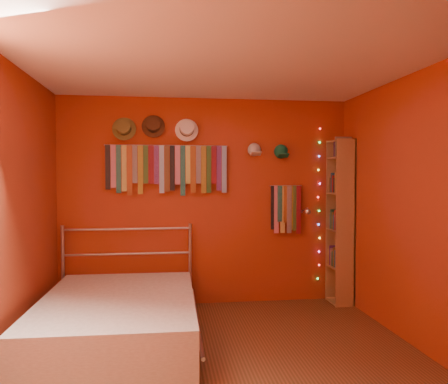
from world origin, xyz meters
name	(u,v)px	position (x,y,z in m)	size (l,w,h in m)	color
ground	(226,364)	(0.00, 0.00, 0.00)	(3.50, 3.50, 0.00)	#4F361B
back_wall	(206,201)	(0.00, 1.75, 1.25)	(3.50, 0.02, 2.50)	maroon
right_wall	(424,211)	(1.75, 0.00, 1.25)	(0.02, 3.50, 2.50)	maroon
left_wall	(0,216)	(-1.75, 0.00, 1.25)	(0.02, 3.50, 2.50)	maroon
ceiling	(226,60)	(0.00, 0.00, 2.50)	(3.50, 3.50, 0.02)	white
tie_rack	(167,167)	(-0.47, 1.69, 1.67)	(1.45, 0.03, 0.60)	#AEAEB3
small_tie_rack	(286,207)	(0.98, 1.68, 1.18)	(0.40, 0.03, 0.60)	#AEAEB3
fedora_olive	(124,128)	(-0.97, 1.66, 2.12)	(0.28, 0.15, 0.27)	brown
fedora_brown	(153,125)	(-0.63, 1.66, 2.15)	(0.27, 0.15, 0.27)	#422817
fedora_white	(187,129)	(-0.24, 1.66, 2.11)	(0.28, 0.15, 0.27)	white
cap_white	(254,150)	(0.58, 1.70, 1.88)	(0.17, 0.21, 0.17)	silver
cap_green	(281,152)	(0.92, 1.70, 1.86)	(0.18, 0.22, 0.18)	#176842
fairy_lights	(319,204)	(1.41, 1.71, 1.21)	(0.05, 0.02, 1.91)	#FF3333
reading_lamp	(307,211)	(1.19, 1.51, 1.13)	(0.07, 0.30, 0.09)	#AEAEB3
bookshelf	(343,220)	(1.66, 1.53, 1.02)	(0.25, 0.34, 2.00)	#987044
bed	(119,317)	(-0.94, 0.61, 0.23)	(1.54, 2.07, 0.99)	#AEAEB3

